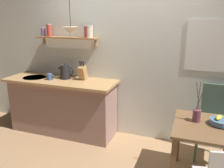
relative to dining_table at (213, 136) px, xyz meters
name	(u,v)px	position (x,y,z in m)	size (l,w,h in m)	color
ground_plane	(113,152)	(-1.27, 0.23, -0.60)	(14.00, 14.00, 0.00)	#A87F56
back_wall	(140,54)	(-1.06, 0.88, 0.75)	(6.80, 0.11, 2.70)	silver
kitchen_counter	(63,106)	(-2.27, 0.55, -0.13)	(1.83, 0.63, 0.92)	gray
wall_shelf	(71,34)	(-2.15, 0.73, 1.02)	(1.04, 0.20, 0.33)	#9E6B3D
dining_table	(213,136)	(0.00, 0.00, 0.00)	(0.86, 0.78, 0.72)	brown
dining_chair_far	(214,119)	(0.06, 0.62, -0.04)	(0.46, 0.43, 1.02)	#4C6B5B
fruit_bowl	(221,121)	(0.07, 0.07, 0.16)	(0.25, 0.25, 0.11)	#51759E
twig_vase	(197,115)	(-0.19, 0.08, 0.20)	(0.09, 0.09, 0.49)	brown
electric_kettle	(65,72)	(-2.22, 0.61, 0.43)	(0.27, 0.18, 0.25)	black
knife_block	(83,72)	(-1.92, 0.64, 0.44)	(0.10, 0.17, 0.31)	tan
coffee_mug_by_sink	(50,77)	(-2.41, 0.46, 0.37)	(0.12, 0.08, 0.10)	#3D5B89
pendant_lamp	(71,31)	(-2.04, 0.53, 1.09)	(0.24, 0.24, 0.62)	black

